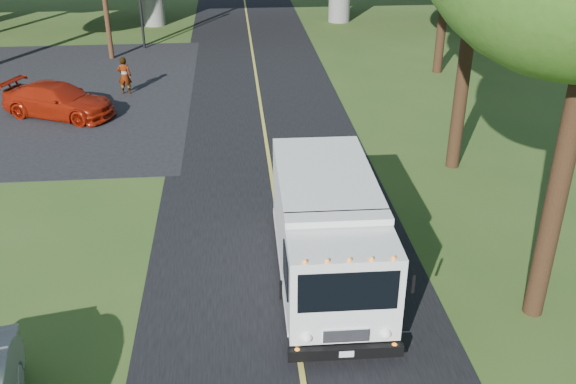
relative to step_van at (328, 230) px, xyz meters
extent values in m
plane|color=#324F1C|center=(-0.95, -2.67, -1.44)|extent=(120.00, 120.00, 0.00)
cube|color=black|center=(-0.95, 7.33, -1.43)|extent=(7.00, 90.00, 0.02)
cube|color=black|center=(-11.95, 15.33, -1.43)|extent=(16.00, 18.00, 0.01)
cube|color=gold|center=(-0.95, 7.33, -1.41)|extent=(0.12, 90.00, 0.01)
cylinder|color=black|center=(-6.95, 23.33, 1.16)|extent=(0.14, 0.14, 5.20)
cylinder|color=#382314|center=(4.55, -1.67, 2.06)|extent=(0.44, 0.44, 7.00)
cylinder|color=#382314|center=(5.25, 6.33, 2.41)|extent=(0.44, 0.44, 7.70)
cylinder|color=#382314|center=(8.05, 17.33, 1.89)|extent=(0.44, 0.44, 6.65)
cube|color=white|center=(0.01, 0.79, 0.14)|extent=(2.32, 4.18, 2.12)
cube|color=white|center=(-0.03, -2.14, 0.05)|extent=(2.29, 1.73, 1.93)
cube|color=black|center=(-0.04, -2.97, 0.36)|extent=(1.98, 0.10, 0.90)
cube|color=black|center=(-0.04, -3.06, -1.08)|extent=(2.36, 0.20, 0.26)
cube|color=white|center=(0.01, 0.41, -1.15)|extent=(2.34, 5.50, 0.17)
cylinder|color=black|center=(-0.99, -1.94, -1.01)|extent=(0.28, 0.85, 0.85)
cylinder|color=black|center=(0.94, -1.96, -1.01)|extent=(0.28, 0.85, 0.85)
cylinder|color=black|center=(-0.94, 2.03, -1.01)|extent=(0.28, 0.85, 0.85)
cylinder|color=black|center=(0.99, 2.00, -1.01)|extent=(0.28, 0.85, 0.85)
imported|color=#991C09|center=(-9.17, 12.54, -0.76)|extent=(5.04, 3.60, 1.36)
imported|color=gray|center=(-6.88, 15.24, -0.60)|extent=(0.63, 0.43, 1.67)
camera|label=1|loc=(-2.11, -13.01, 7.71)|focal=40.00mm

